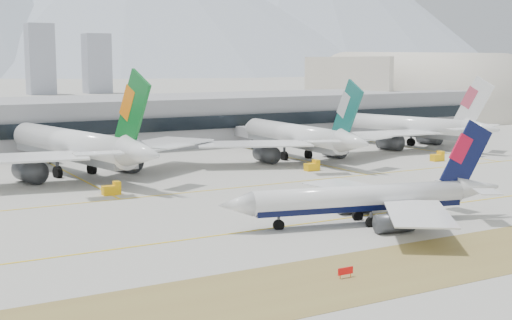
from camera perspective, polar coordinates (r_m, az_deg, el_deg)
ground at (r=122.69m, az=3.50°, el=-4.54°), size 3000.00×3000.00×0.00m
taxiing_airliner at (r=118.35m, az=9.05°, el=-3.09°), size 49.54×42.41×16.82m
widebody_eva at (r=168.76m, az=-14.16°, el=0.99°), size 69.66×69.16×25.33m
widebody_cathay at (r=191.75m, az=3.43°, el=1.80°), size 63.04×61.49×22.46m
widebody_china_air at (r=224.77m, az=12.01°, el=2.55°), size 61.18×61.08×22.53m
terminal at (r=225.66m, az=-12.63°, el=2.94°), size 280.00×43.10×15.00m
hangar at (r=323.26m, az=13.46°, el=3.07°), size 91.00×60.00×60.00m
hold_sign_left at (r=89.24m, az=7.17°, el=-8.81°), size 2.20×0.15×1.35m
gse_extra at (r=195.51m, az=14.33°, el=0.23°), size 3.55×2.00×2.60m
gse_b at (r=144.93m, az=-11.45°, el=-2.32°), size 3.55×2.00×2.60m
gse_c at (r=173.44m, az=4.54°, el=-0.51°), size 3.55×2.00×2.60m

